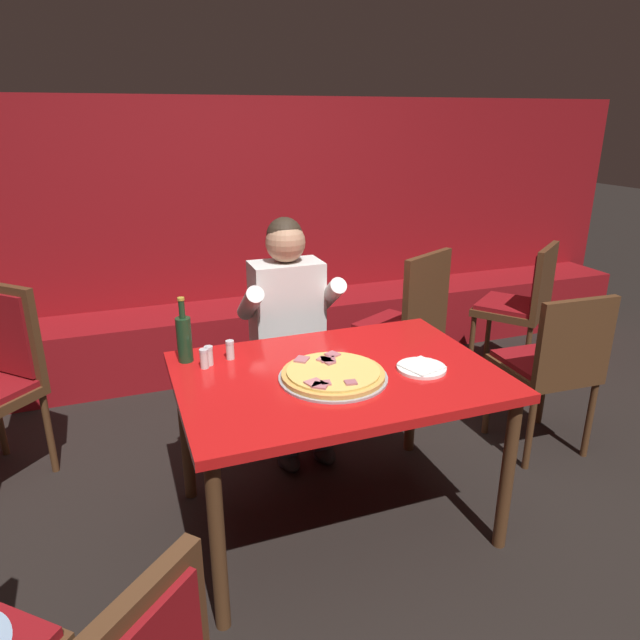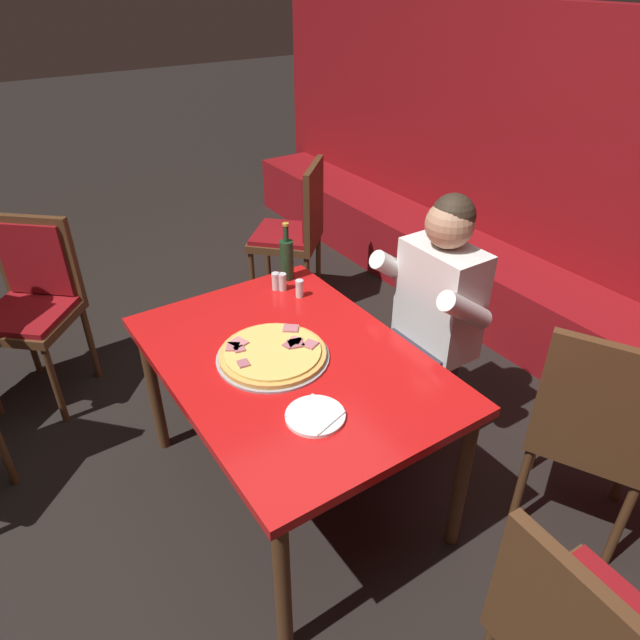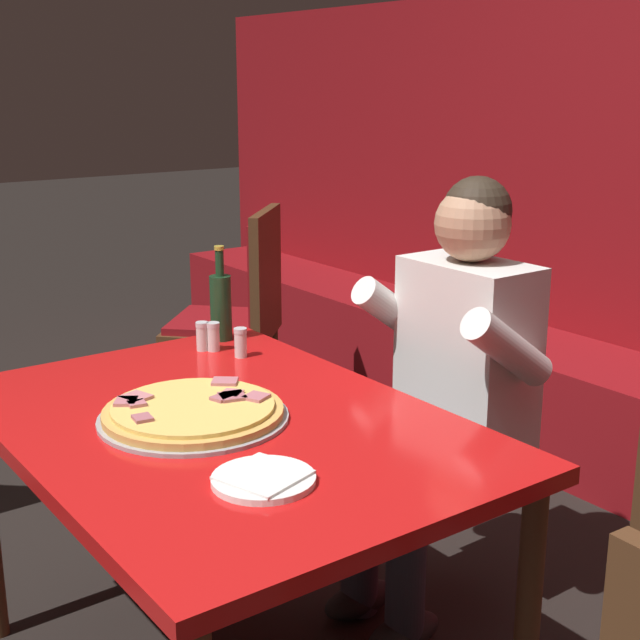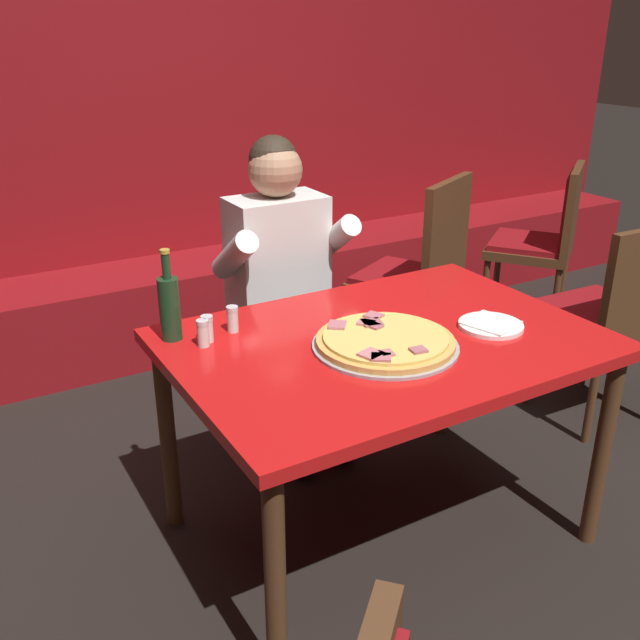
# 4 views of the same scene
# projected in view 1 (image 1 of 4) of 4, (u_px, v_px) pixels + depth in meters

# --- Properties ---
(ground_plane) EXTENTS (24.00, 24.00, 0.00)m
(ground_plane) POSITION_uv_depth(u_px,v_px,m) (335.00, 518.00, 2.66)
(ground_plane) COLOR black
(booth_wall_panel) EXTENTS (6.80, 0.16, 1.90)m
(booth_wall_panel) POSITION_uv_depth(u_px,v_px,m) (229.00, 232.00, 4.26)
(booth_wall_panel) COLOR maroon
(booth_wall_panel) RESTS_ON ground_plane
(booth_bench) EXTENTS (6.46, 0.48, 0.46)m
(booth_bench) POSITION_uv_depth(u_px,v_px,m) (243.00, 336.00, 4.22)
(booth_bench) COLOR maroon
(booth_bench) RESTS_ON ground_plane
(main_dining_table) EXTENTS (1.33, 0.93, 0.75)m
(main_dining_table) POSITION_uv_depth(u_px,v_px,m) (337.00, 388.00, 2.43)
(main_dining_table) COLOR #4C2D19
(main_dining_table) RESTS_ON ground_plane
(pizza) EXTENTS (0.45, 0.45, 0.05)m
(pizza) POSITION_uv_depth(u_px,v_px,m) (333.00, 374.00, 2.33)
(pizza) COLOR #9E9EA3
(pizza) RESTS_ON main_dining_table
(plate_white_paper) EXTENTS (0.21, 0.21, 0.02)m
(plate_white_paper) POSITION_uv_depth(u_px,v_px,m) (421.00, 368.00, 2.42)
(plate_white_paper) COLOR white
(plate_white_paper) RESTS_ON main_dining_table
(beer_bottle) EXTENTS (0.07, 0.07, 0.29)m
(beer_bottle) POSITION_uv_depth(u_px,v_px,m) (184.00, 338.00, 2.47)
(beer_bottle) COLOR #19381E
(beer_bottle) RESTS_ON main_dining_table
(shaker_parmesan) EXTENTS (0.04, 0.04, 0.09)m
(shaker_parmesan) POSITION_uv_depth(u_px,v_px,m) (204.00, 359.00, 2.42)
(shaker_parmesan) COLOR silver
(shaker_parmesan) RESTS_ON main_dining_table
(shaker_red_pepper_flakes) EXTENTS (0.04, 0.04, 0.09)m
(shaker_red_pepper_flakes) POSITION_uv_depth(u_px,v_px,m) (230.00, 351.00, 2.51)
(shaker_red_pepper_flakes) COLOR silver
(shaker_red_pepper_flakes) RESTS_ON main_dining_table
(shaker_oregano) EXTENTS (0.04, 0.04, 0.09)m
(shaker_oregano) POSITION_uv_depth(u_px,v_px,m) (209.00, 357.00, 2.45)
(shaker_oregano) COLOR silver
(shaker_oregano) RESTS_ON main_dining_table
(diner_seated_blue_shirt) EXTENTS (0.53, 0.53, 1.27)m
(diner_seated_blue_shirt) POSITION_uv_depth(u_px,v_px,m) (292.00, 327.00, 3.04)
(diner_seated_blue_shirt) COLOR black
(diner_seated_blue_shirt) RESTS_ON ground_plane
(dining_chair_side_aisle) EXTENTS (0.46, 0.46, 0.93)m
(dining_chair_side_aisle) POSITION_uv_depth(u_px,v_px,m) (554.00, 360.00, 3.01)
(dining_chair_side_aisle) COLOR #4C2D19
(dining_chair_side_aisle) RESTS_ON ground_plane
(dining_chair_near_left) EXTENTS (0.62, 0.62, 0.96)m
(dining_chair_near_left) POSITION_uv_depth(u_px,v_px,m) (523.00, 300.00, 3.92)
(dining_chair_near_left) COLOR #4C2D19
(dining_chair_near_left) RESTS_ON ground_plane
(dining_chair_near_right) EXTENTS (0.59, 0.59, 1.02)m
(dining_chair_near_right) POSITION_uv_depth(u_px,v_px,m) (408.00, 319.00, 3.48)
(dining_chair_near_right) COLOR #4C2D19
(dining_chair_near_right) RESTS_ON ground_plane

